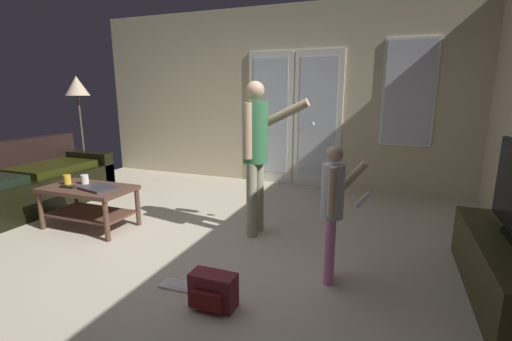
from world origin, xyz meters
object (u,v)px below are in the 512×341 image
Objects in this scene: person_child at (333,203)px; backpack at (213,291)px; dvd_remote_slim at (68,187)px; floor_lamp at (77,92)px; cup_near_edge at (85,179)px; leather_couch at (12,190)px; loose_keyboard at (189,287)px; person_adult at (257,145)px; cup_by_laptop at (67,180)px; laptop_closed at (98,188)px; coffee_table at (89,198)px; tv_stand at (510,271)px.

backpack is (-0.67, -0.62, -0.51)m from person_child.
floor_lamp is at bearing 129.84° from dvd_remote_slim.
cup_near_edge reaches higher than backpack.
loose_keyboard is (2.81, -0.70, -0.28)m from leather_couch.
loose_keyboard is at bearing -13.99° from leather_couch.
backpack is (0.17, -1.27, -0.79)m from person_adult.
cup_by_laptop is at bearing 159.24° from backpack.
laptop_closed reaches higher than backpack.
coffee_table reaches higher than backpack.
person_child is 2.85m from cup_by_laptop.
laptop_closed is 3.53× the size of cup_near_edge.
leather_couch is at bearing -171.44° from person_adult.
tv_stand is at bearing -12.63° from person_adult.
cup_near_edge is at bearing -168.83° from person_adult.
leather_couch is 22.23× the size of cup_by_laptop.
person_adult reaches higher than tv_stand.
loose_keyboard is at bearing 153.93° from backpack.
cup_by_laptop is at bearing 179.87° from tv_stand.
person_adult is (2.91, 0.44, 0.62)m from leather_couch.
backpack is (3.08, -0.83, -0.17)m from leather_couch.
cup_by_laptop is at bearing 175.89° from person_child.
tv_stand is 15.38× the size of cup_near_edge.
tv_stand is (3.74, 0.00, -0.11)m from coffee_table.
tv_stand is 2.20m from person_adult.
backpack is 3.00× the size of cup_by_laptop.
leather_couch is 1.79m from floor_lamp.
person_adult is 1.51m from backpack.
leather_couch is at bearing -77.77° from floor_lamp.
tv_stand is at bearing -1.37° from cup_near_edge.
backpack is 3.16× the size of cup_near_edge.
laptop_closed reaches higher than coffee_table.
person_child reaches higher than leather_couch.
coffee_table is at bearing -0.96° from leather_couch.
coffee_table is 0.62× the size of person_adult.
floor_lamp is 2.09m from cup_near_edge.
backpack is at bearing -21.40° from dvd_remote_slim.
dvd_remote_slim is (-2.72, 0.10, -0.17)m from person_child.
coffee_table is at bearing -2.13° from cup_by_laptop.
cup_by_laptop is at bearing 137.00° from dvd_remote_slim.
tv_stand is at bearing 12.99° from laptop_closed.
coffee_table is at bearing 156.63° from backpack.
dvd_remote_slim is (-1.78, 0.58, 0.44)m from loose_keyboard.
person_adult reaches higher than cup_near_edge.
coffee_table is 2.72× the size of laptop_closed.
person_child is at bearing -6.12° from cup_near_edge.
cup_near_edge is (-0.13, 0.09, 0.17)m from coffee_table.
floor_lamp reaches higher than coffee_table.
coffee_table is 2.31m from floor_lamp.
floor_lamp is at bearing 146.98° from backpack.
leather_couch is at bearing -169.06° from laptop_closed.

